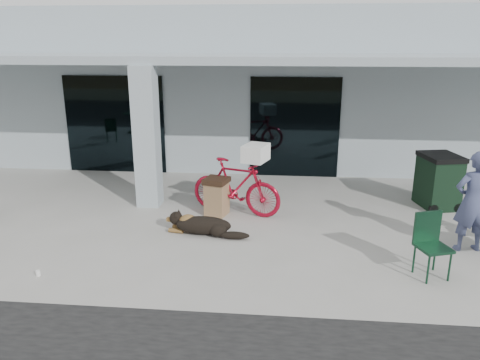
# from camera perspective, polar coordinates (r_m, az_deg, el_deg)

# --- Properties ---
(ground) EXTENTS (80.00, 80.00, 0.00)m
(ground) POSITION_cam_1_polar(r_m,az_deg,el_deg) (8.57, -5.34, -8.44)
(ground) COLOR #AAA6A0
(ground) RESTS_ON ground
(building) EXTENTS (22.00, 7.00, 4.50)m
(building) POSITION_cam_1_polar(r_m,az_deg,el_deg) (16.24, 0.07, 11.85)
(building) COLOR #9CA9B0
(building) RESTS_ON ground
(storefront_glass_left) EXTENTS (2.80, 0.06, 2.70)m
(storefront_glass_left) POSITION_cam_1_polar(r_m,az_deg,el_deg) (13.64, -14.97, 6.53)
(storefront_glass_left) COLOR black
(storefront_glass_left) RESTS_ON ground
(storefront_glass_right) EXTENTS (2.40, 0.06, 2.70)m
(storefront_glass_right) POSITION_cam_1_polar(r_m,az_deg,el_deg) (12.80, 6.66, 6.34)
(storefront_glass_right) COLOR black
(storefront_glass_right) RESTS_ON ground
(column) EXTENTS (0.50, 0.50, 3.12)m
(column) POSITION_cam_1_polar(r_m,az_deg,el_deg) (10.57, -11.30, 5.08)
(column) COLOR #9CA9B0
(column) RESTS_ON ground
(overhang) EXTENTS (22.00, 2.80, 0.18)m
(overhang) POSITION_cam_1_polar(r_m,az_deg,el_deg) (11.32, -2.34, 14.57)
(overhang) COLOR #9CA9B0
(overhang) RESTS_ON column
(bicycle) EXTENTS (2.11, 1.17, 1.22)m
(bicycle) POSITION_cam_1_polar(r_m,az_deg,el_deg) (10.03, -0.51, -0.81)
(bicycle) COLOR #A70D25
(bicycle) RESTS_ON ground
(laundry_basket) EXTENTS (0.60, 0.70, 0.35)m
(laundry_basket) POSITION_cam_1_polar(r_m,az_deg,el_deg) (9.66, 1.92, 3.32)
(laundry_basket) COLOR white
(laundry_basket) RESTS_ON bicycle
(dog) EXTENTS (1.30, 0.62, 0.42)m
(dog) POSITION_cam_1_polar(r_m,az_deg,el_deg) (9.12, -4.49, -5.40)
(dog) COLOR black
(dog) RESTS_ON ground
(cup_near_dog) EXTENTS (0.09, 0.09, 0.09)m
(cup_near_dog) POSITION_cam_1_polar(r_m,az_deg,el_deg) (8.30, -23.40, -10.38)
(cup_near_dog) COLOR white
(cup_near_dog) RESTS_ON ground
(cafe_chair_far_a) EXTENTS (0.61, 0.64, 1.04)m
(cafe_chair_far_a) POSITION_cam_1_polar(r_m,az_deg,el_deg) (8.01, 22.52, -7.54)
(cafe_chair_far_a) COLOR #133824
(cafe_chair_far_a) RESTS_ON ground
(person) EXTENTS (0.73, 0.54, 1.82)m
(person) POSITION_cam_1_polar(r_m,az_deg,el_deg) (9.15, 26.48, -2.40)
(person) COLOR #40476B
(person) RESTS_ON ground
(trash_receptacle) EXTENTS (0.59, 0.59, 0.82)m
(trash_receptacle) POSITION_cam_1_polar(r_m,az_deg,el_deg) (10.05, -2.86, -2.01)
(trash_receptacle) COLOR #8E6C4A
(trash_receptacle) RESTS_ON ground
(wheeled_bin) EXTENTS (0.92, 1.08, 1.21)m
(wheeled_bin) POSITION_cam_1_polar(r_m,az_deg,el_deg) (11.39, 23.02, -0.08)
(wheeled_bin) COLOR black
(wheeled_bin) RESTS_ON ground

